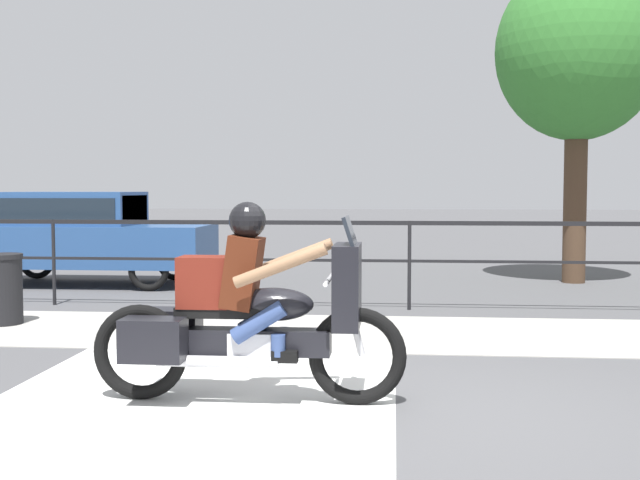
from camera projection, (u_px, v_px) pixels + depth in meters
ground_plane at (422, 417)px, 5.90m from camera, size 120.00×120.00×0.00m
sidewalk_band at (412, 333)px, 9.27m from camera, size 44.00×2.40×0.01m
crosswalk_band at (176, 417)px, 5.86m from camera, size 3.21×6.00×0.01m
fence_railing at (410, 240)px, 11.05m from camera, size 36.00×0.05×1.23m
motorcycle at (247, 313)px, 6.26m from camera, size 2.49×0.76×1.58m
parked_car at (83, 232)px, 13.98m from camera, size 4.24×1.72×1.62m
trash_bin at (2, 289)px, 9.86m from camera, size 0.50×0.50×0.88m
tree_behind_sign at (578, 53)px, 14.09m from camera, size 2.87×2.87×5.69m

